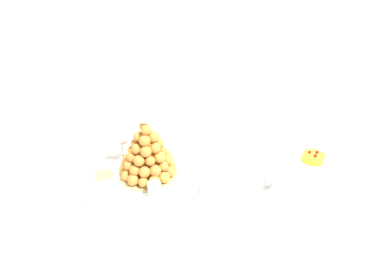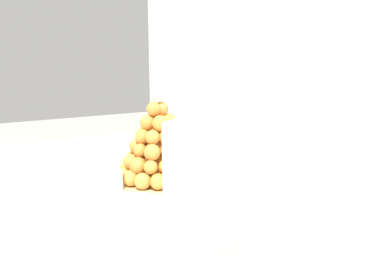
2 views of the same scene
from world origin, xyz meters
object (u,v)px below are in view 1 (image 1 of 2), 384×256
Objects in this scene: dessert_cup_left at (94,198)px; macaron_goblet at (272,153)px; dessert_cup_centre at (208,187)px; fruit_tart_plate at (313,159)px; wine_glass at (121,138)px; creme_brulee_ramekin at (103,177)px; croquembouche at (147,153)px; serving_tray at (152,179)px; dessert_cup_mid_left at (154,190)px.

macaron_goblet reaches higher than dessert_cup_left.
dessert_cup_left is at bearing -179.04° from macaron_goblet.
dessert_cup_centre is (0.41, 0.00, 0.00)m from dessert_cup_left.
wine_glass reaches higher than fruit_tart_plate.
creme_brulee_ramekin is at bearing 168.92° from macaron_goblet.
croquembouche is at bearing 37.10° from dessert_cup_left.
dessert_cup_centre is (0.20, -0.11, 0.03)m from serving_tray.
serving_tray is 2.16× the size of macaron_goblet.
serving_tray is 6.24× the size of creme_brulee_ramekin.
serving_tray is at bearing -70.64° from croquembouche.
croquembouche is 0.70m from fruit_tart_plate.
croquembouche reaches higher than fruit_tart_plate.
dessert_cup_left is 0.41m from dessert_cup_centre.
wine_glass is at bearing 157.71° from macaron_goblet.
croquembouche is 0.20m from creme_brulee_ramekin.
serving_tray is at bearing -176.93° from fruit_tart_plate.
croquembouche is 4.69× the size of dessert_cup_left.
macaron_goblet is at bearing -16.99° from croquembouche.
croquembouche is at bearing 4.82° from creme_brulee_ramekin.
dessert_cup_left is 0.27m from wine_glass.
fruit_tart_plate is at bearing -0.02° from croquembouche.
dessert_cup_left is 0.13m from creme_brulee_ramekin.
serving_tray is at bearing 167.03° from macaron_goblet.
wine_glass is (-0.10, 0.09, 0.02)m from croquembouche.
macaron_goblet is (0.45, -0.14, 0.05)m from croquembouche.
macaron_goblet reaches higher than wine_glass.
croquembouche reaches higher than dessert_cup_centre.
dessert_cup_centre is 0.41m from wine_glass.
wine_glass is (0.09, 0.24, 0.10)m from dessert_cup_left.
macaron_goblet reaches higher than serving_tray.
macaron_goblet is at bearing -12.97° from serving_tray.
serving_tray is 3.23× the size of wine_glass.
creme_brulee_ramekin is 0.87m from fruit_tart_plate.
dessert_cup_centre is 0.69× the size of creme_brulee_ramekin.
dessert_cup_mid_left is 0.94× the size of dessert_cup_centre.
serving_tray is 0.11m from croquembouche.
dessert_cup_centre is 0.41m from creme_brulee_ramekin.
dessert_cup_mid_left reaches higher than serving_tray.
dessert_cup_mid_left is at bearing 2.55° from dessert_cup_left.
dessert_cup_mid_left is (0.21, 0.01, 0.00)m from dessert_cup_left.
dessert_cup_centre is at bearing -178.13° from macaron_goblet.
creme_brulee_ramekin is 0.48× the size of fruit_tart_plate.
macaron_goblet is 1.50× the size of wine_glass.
dessert_cup_left is 0.21m from dessert_cup_mid_left.
macaron_goblet is 1.38× the size of fruit_tart_plate.
fruit_tart_plate is (0.89, 0.15, -0.02)m from dessert_cup_left.
macaron_goblet is at bearing 0.16° from dessert_cup_mid_left.
croquembouche reaches higher than macaron_goblet.
fruit_tart_plate is (0.68, 0.04, 0.01)m from serving_tray.
dessert_cup_centre is (0.20, -0.01, -0.00)m from dessert_cup_mid_left.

